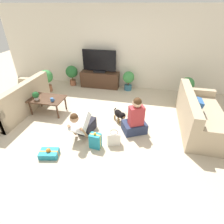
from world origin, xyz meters
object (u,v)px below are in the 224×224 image
object	(u,v)px
potted_plant_corner_left	(47,78)
gift_bag_a	(114,138)
potted_plant_back_right	(128,79)
person_sitting	(135,120)
sofa_right	(199,116)
mug	(52,100)
dog	(120,114)
potted_plant_corner_right	(187,86)
gift_box_a	(95,141)
potted_plant_back_left	(72,73)
tabletop_plant	(36,95)
gift_box_b	(49,153)
tv	(99,62)
coffee_table	(47,100)
sofa_left	(17,102)
tv_console	(100,80)
person_kneeling	(83,124)

from	to	relation	value
potted_plant_corner_left	gift_bag_a	bearing A→B (deg)	-38.08
potted_plant_back_right	person_sitting	bearing A→B (deg)	-78.49
sofa_right	potted_plant_corner_left	distance (m)	4.74
sofa_right	mug	xyz separation A→B (m)	(-3.65, -0.28, 0.19)
potted_plant_back_right	dog	xyz separation A→B (m)	(0.06, -2.01, -0.17)
potted_plant_corner_right	gift_box_a	xyz separation A→B (m)	(-2.07, -2.61, -0.30)
potted_plant_corner_left	potted_plant_back_left	world-z (taller)	potted_plant_corner_left
sofa_right	gift_bag_a	distance (m)	2.15
person_sitting	tabletop_plant	distance (m)	2.64
gift_box_a	gift_box_b	bearing A→B (deg)	-151.62
dog	gift_box_a	xyz separation A→B (m)	(-0.32, -1.01, -0.06)
tv	tabletop_plant	world-z (taller)	tv
coffee_table	sofa_left	bearing A→B (deg)	-172.19
potted_plant_corner_left	gift_box_b	xyz separation A→B (m)	(1.57, -2.77, -0.40)
tv_console	person_kneeling	distance (m)	2.78
tv	mug	xyz separation A→B (m)	(-0.68, -2.11, -0.42)
sofa_left	gift_bag_a	bearing A→B (deg)	74.94
person_sitting	sofa_right	bearing A→B (deg)	173.14
person_sitting	potted_plant_back_right	bearing A→B (deg)	-105.63
sofa_right	dog	xyz separation A→B (m)	(-1.89, -0.23, -0.06)
coffee_table	person_kneeling	bearing A→B (deg)	-30.74
potted_plant_back_left	gift_bag_a	world-z (taller)	potted_plant_back_left
potted_plant_corner_right	tabletop_plant	xyz separation A→B (m)	(-3.96, -1.66, 0.09)
sofa_right	potted_plant_corner_left	xyz separation A→B (m)	(-4.61, 1.09, 0.18)
coffee_table	tv	xyz separation A→B (m)	(0.90, 1.99, 0.51)
potted_plant_corner_left	gift_box_a	world-z (taller)	potted_plant_corner_left
tv	tabletop_plant	xyz separation A→B (m)	(-1.12, -2.11, -0.34)
potted_plant_corner_right	mug	xyz separation A→B (m)	(-3.51, -1.66, 0.01)
tv_console	tv	size ratio (longest dim) A/B	1.17
gift_box_b	tabletop_plant	xyz separation A→B (m)	(-1.06, 1.39, 0.48)
tv_console	gift_bag_a	xyz separation A→B (m)	(1.11, -2.88, -0.12)
tv	person_kneeling	xyz separation A→B (m)	(0.38, -2.75, -0.57)
person_sitting	tabletop_plant	xyz separation A→B (m)	(-2.62, 0.26, 0.21)
sofa_right	coffee_table	world-z (taller)	sofa_right
tabletop_plant	tv	bearing A→B (deg)	61.99
gift_box_a	gift_bag_a	size ratio (longest dim) A/B	1.21
sofa_left	coffee_table	xyz separation A→B (m)	(0.87, 0.12, 0.09)
potted_plant_back_left	person_kneeling	world-z (taller)	person_kneeling
potted_plant_back_left	dog	bearing A→B (deg)	-43.53
tv_console	dog	distance (m)	2.32
potted_plant_corner_right	potted_plant_back_right	size ratio (longest dim) A/B	1.13
gift_bag_a	gift_box_a	bearing A→B (deg)	-153.17
tabletop_plant	mug	bearing A→B (deg)	0.59
potted_plant_corner_left	potted_plant_back_left	xyz separation A→B (m)	(0.60, 0.69, -0.01)
tv_console	tv	bearing A→B (deg)	0.00
person_sitting	coffee_table	bearing A→B (deg)	-36.21
gift_box_b	tv	bearing A→B (deg)	89.04
coffee_table	potted_plant_corner_right	distance (m)	4.04
tv	person_kneeling	world-z (taller)	tv
potted_plant_corner_right	person_sitting	distance (m)	2.34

